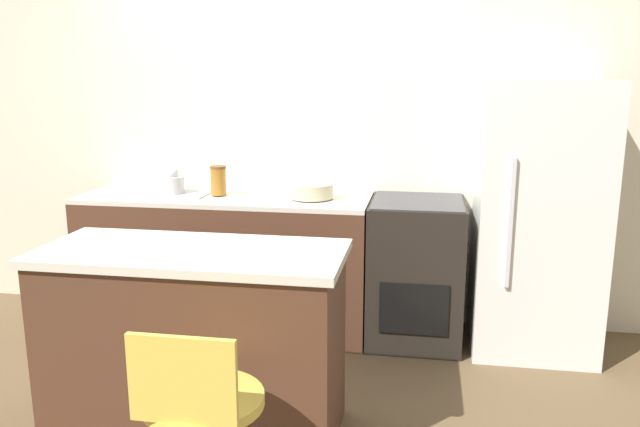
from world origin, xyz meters
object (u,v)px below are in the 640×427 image
object	(u,v)px
refrigerator	(537,219)
mixing_bowl	(312,191)
oven_range	(416,271)
kettle	(173,182)

from	to	relation	value
refrigerator	mixing_bowl	bearing A→B (deg)	-179.79
oven_range	mixing_bowl	xyz separation A→B (m)	(-0.67, -0.01, 0.51)
kettle	mixing_bowl	size ratio (longest dim) A/B	0.66
refrigerator	kettle	xyz separation A→B (m)	(-2.33, -0.01, 0.16)
kettle	mixing_bowl	world-z (taller)	kettle
mixing_bowl	kettle	bearing A→B (deg)	-180.00
oven_range	kettle	distance (m)	1.70
mixing_bowl	oven_range	bearing A→B (deg)	1.16
kettle	refrigerator	bearing A→B (deg)	0.12
kettle	mixing_bowl	bearing A→B (deg)	0.00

